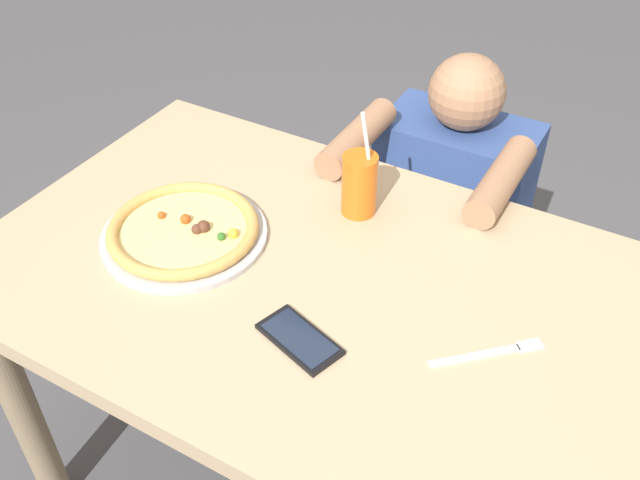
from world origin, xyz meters
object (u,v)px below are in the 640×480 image
Objects in this scene: drink_cup_colored at (359,184)px; diner_seated at (445,231)px; fork at (492,353)px; pizza_near at (184,231)px; cell_phone at (299,339)px.

diner_seated is (0.06, 0.43, -0.40)m from drink_cup_colored.
fork is 0.80m from diner_seated.
pizza_near is at bearing -115.54° from diner_seated.
fork is at bearing 24.73° from cell_phone.
diner_seated reaches higher than fork.
drink_cup_colored reaches higher than diner_seated.
diner_seated is at bearing 91.21° from cell_phone.
drink_cup_colored reaches higher than fork.
fork is at bearing -64.86° from diner_seated.
drink_cup_colored is 0.25× the size of diner_seated.
diner_seated is at bearing 115.14° from fork.
drink_cup_colored is (0.26, 0.25, 0.05)m from pizza_near.
diner_seated is (0.32, 0.67, -0.35)m from pizza_near.
pizza_near is 0.63m from fork.
fork is (0.37, -0.24, -0.07)m from drink_cup_colored.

